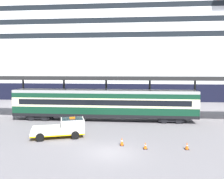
{
  "coord_description": "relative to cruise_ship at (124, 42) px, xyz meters",
  "views": [
    {
      "loc": [
        1.84,
        -18.46,
        6.91
      ],
      "look_at": [
        -0.61,
        8.34,
        4.5
      ],
      "focal_mm": 37.04,
      "sensor_mm": 36.0,
      "label": 1
    }
  ],
  "objects": [
    {
      "name": "traffic_cone_far",
      "position": [
        7.29,
        -44.32,
        -13.87
      ],
      "size": [
        0.36,
        0.36,
        0.64
      ],
      "color": "black",
      "rests_on": "ground"
    },
    {
      "name": "cruise_ship",
      "position": [
        0.0,
        0.0,
        0.0
      ],
      "size": [
        149.38,
        30.07,
        42.23
      ],
      "color": "black",
      "rests_on": "ground"
    },
    {
      "name": "traffic_cone_near",
      "position": [
        1.68,
        -43.8,
        -13.8
      ],
      "size": [
        0.36,
        0.36,
        0.78
      ],
      "color": "black",
      "rests_on": "ground"
    },
    {
      "name": "platform_canopy",
      "position": [
        -1.23,
        -33.3,
        -8.25
      ],
      "size": [
        43.75,
        5.2,
        6.24
      ],
      "color": "#B3B3B3",
      "rests_on": "ground"
    },
    {
      "name": "ground_plane",
      "position": [
        0.8,
        -45.66,
        -14.18
      ],
      "size": [
        400.0,
        400.0,
        0.0
      ],
      "primitive_type": "plane",
      "color": "slate"
    },
    {
      "name": "service_truck",
      "position": [
        -4.38,
        -41.72,
        -13.2
      ],
      "size": [
        5.57,
        3.53,
        2.02
      ],
      "color": "silver",
      "rests_on": "ground"
    },
    {
      "name": "train_carriage",
      "position": [
        -1.23,
        -33.75,
        -11.87
      ],
      "size": [
        24.25,
        2.81,
        4.11
      ],
      "color": "black",
      "rests_on": "ground"
    },
    {
      "name": "traffic_cone_mid",
      "position": [
        3.74,
        -44.52,
        -13.89
      ],
      "size": [
        0.36,
        0.36,
        0.59
      ],
      "color": "black",
      "rests_on": "ground"
    }
  ]
}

